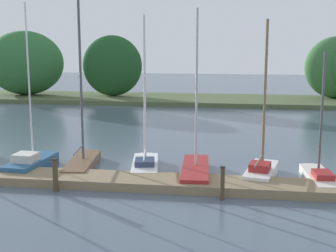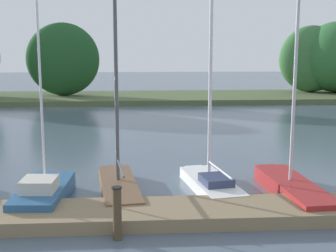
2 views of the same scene
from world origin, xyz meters
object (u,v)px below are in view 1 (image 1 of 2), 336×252
Objects in this scene: sailboat_3 at (83,158)px; sailboat_5 at (196,169)px; sailboat_7 at (319,175)px; mooring_piling_2 at (222,183)px; sailboat_4 at (145,162)px; mooring_piling_1 at (55,175)px; sailboat_6 at (262,169)px; sailboat_2 at (32,162)px.

sailboat_3 is 5.29m from sailboat_5.
sailboat_7 is 4.73m from mooring_piling_2.
sailboat_7 is (5.08, -0.12, -0.04)m from sailboat_5.
sailboat_4 is at bearing 78.44° from sailboat_7.
sailboat_4 is 5.30× the size of mooring_piling_1.
sailboat_5 is 1.07× the size of sailboat_6.
sailboat_3 reaches higher than sailboat_6.
mooring_piling_1 is (-10.22, -2.71, 0.35)m from sailboat_7.
mooring_piling_1 is at bearing 115.03° from sailboat_5.
sailboat_6 is 8.45m from mooring_piling_1.
sailboat_2 is at bearing 85.46° from sailboat_7.
sailboat_4 is at bearing 94.33° from sailboat_6.
sailboat_4 reaches higher than mooring_piling_2.
sailboat_4 is (5.00, 0.93, -0.01)m from sailboat_2.
sailboat_6 reaches higher than sailboat_7.
sailboat_3 is 6.59× the size of mooring_piling_2.
sailboat_6 reaches higher than mooring_piling_2.
sailboat_3 is 1.17× the size of sailboat_5.
sailboat_2 is 7.35m from sailboat_5.
sailboat_3 is 8.04m from sailboat_6.
sailboat_6 is (10.13, 0.27, 0.05)m from sailboat_2.
sailboat_7 is (2.31, -0.23, -0.12)m from sailboat_6.
sailboat_5 is at bearing 83.90° from sailboat_7.
sailboat_4 is at bearing 52.25° from mooring_piling_1.
sailboat_7 reaches higher than mooring_piling_2.
sailboat_2 is at bearing 90.94° from sailboat_4.
sailboat_3 is 2.90m from sailboat_4.
sailboat_4 is 4.56m from mooring_piling_1.
sailboat_5 is at bearing 113.30° from mooring_piling_2.
sailboat_3 reaches higher than sailboat_2.
sailboat_3 is 10.36m from sailboat_7.
sailboat_3 is at bearing 97.60° from sailboat_6.
sailboat_5 is 2.78m from sailboat_6.
sailboat_7 is at bearing 14.83° from mooring_piling_1.
sailboat_4 is (2.89, 0.09, -0.06)m from sailboat_3.
mooring_piling_2 is (1.23, -2.86, 0.29)m from sailboat_5.
sailboat_2 reaches higher than sailboat_5.
sailboat_7 is 4.23× the size of mooring_piling_2.
sailboat_2 reaches higher than sailboat_4.
sailboat_7 is at bearing -95.19° from sailboat_5.
sailboat_6 is at bearing -106.94° from sailboat_4.
sailboat_3 is 6.36× the size of mooring_piling_1.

